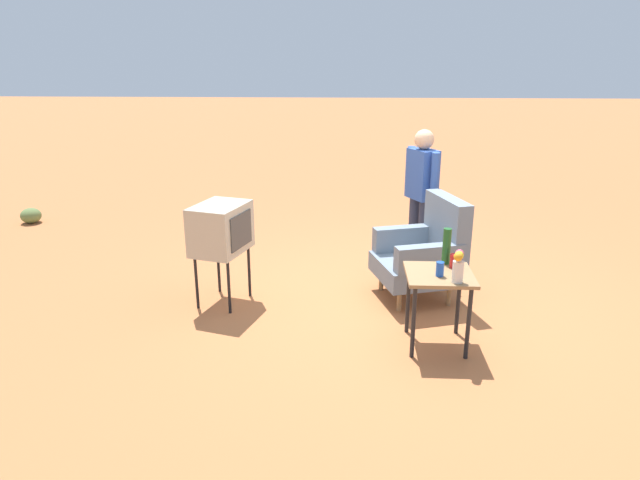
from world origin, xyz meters
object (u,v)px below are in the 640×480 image
at_px(tv_on_stand, 221,229).
at_px(person_standing, 421,192).
at_px(flower_vase, 458,265).
at_px(bottle_wine_green, 447,246).
at_px(armchair, 425,252).
at_px(soda_can_red, 454,261).
at_px(side_table, 439,284).
at_px(soda_can_blue, 440,269).

bearing_deg(tv_on_stand, person_standing, 116.74).
bearing_deg(flower_vase, bottle_wine_green, -176.94).
height_order(armchair, soda_can_red, armchair).
xyz_separation_m(side_table, tv_on_stand, (-0.80, -2.03, 0.21)).
xyz_separation_m(soda_can_blue, flower_vase, (0.13, 0.12, 0.09)).
distance_m(side_table, soda_can_blue, 0.18).
height_order(armchair, bottle_wine_green, armchair).
distance_m(armchair, soda_can_red, 0.93).
bearing_deg(soda_can_red, person_standing, -177.23).
distance_m(side_table, tv_on_stand, 2.19).
distance_m(person_standing, flower_vase, 2.04).
bearing_deg(soda_can_blue, side_table, 170.42).
height_order(tv_on_stand, soda_can_blue, tv_on_stand).
xyz_separation_m(armchair, person_standing, (-0.81, 0.03, 0.44)).
height_order(person_standing, soda_can_blue, person_standing).
distance_m(armchair, person_standing, 0.92).
xyz_separation_m(tv_on_stand, person_standing, (-1.05, 2.08, 0.16)).
bearing_deg(tv_on_stand, bottle_wine_green, 75.14).
distance_m(tv_on_stand, soda_can_red, 2.26).
bearing_deg(side_table, person_standing, 178.35).
xyz_separation_m(person_standing, soda_can_red, (1.71, 0.08, -0.21)).
height_order(side_table, person_standing, person_standing).
relative_size(armchair, tv_on_stand, 1.03).
relative_size(person_standing, flower_vase, 6.19).
height_order(soda_can_blue, bottle_wine_green, bottle_wine_green).
bearing_deg(person_standing, soda_can_red, 2.77).
relative_size(tv_on_stand, flower_vase, 3.89).
distance_m(person_standing, soda_can_blue, 1.92).
relative_size(soda_can_blue, bottle_wine_green, 0.38).
bearing_deg(bottle_wine_green, armchair, -175.39).
distance_m(person_standing, bottle_wine_green, 1.61).
bearing_deg(soda_can_blue, tv_on_stand, -113.13).
bearing_deg(side_table, soda_can_red, 135.15).
xyz_separation_m(side_table, flower_vase, (0.20, 0.11, 0.25)).
bearing_deg(person_standing, armchair, -2.27).
relative_size(tv_on_stand, bottle_wine_green, 3.22).
distance_m(armchair, bottle_wine_green, 0.87).
bearing_deg(side_table, soda_can_blue, -9.58).
xyz_separation_m(side_table, bottle_wine_green, (-0.24, 0.09, 0.26)).
height_order(side_table, bottle_wine_green, bottle_wine_green).
bearing_deg(person_standing, flower_vase, 1.55).
bearing_deg(flower_vase, person_standing, -178.45).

